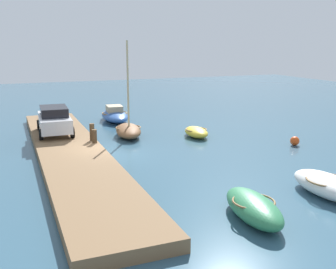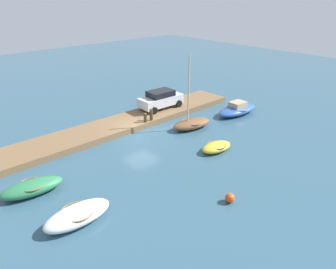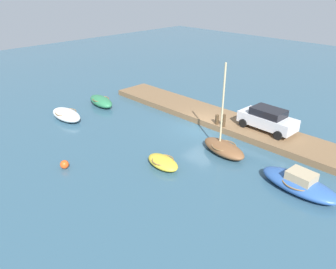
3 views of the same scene
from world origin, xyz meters
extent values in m
plane|color=#33566B|center=(0.00, 0.00, 0.00)|extent=(84.00, 84.00, 0.00)
cube|color=brown|center=(0.00, -1.89, 0.24)|extent=(22.05, 3.33, 0.47)
ellipsoid|color=gold|center=(-1.96, 6.24, 0.31)|extent=(2.56, 1.53, 0.61)
torus|color=olive|center=(-1.96, 6.24, 0.48)|extent=(1.49, 1.49, 0.07)
ellipsoid|color=#2D569E|center=(-9.03, 2.75, 0.40)|extent=(4.56, 2.19, 0.79)
torus|color=olive|center=(-9.03, 2.75, 0.62)|extent=(2.07, 2.07, 0.07)
cube|color=tan|center=(-9.07, 2.75, 0.91)|extent=(1.48, 1.23, 0.54)
ellipsoid|color=#2D7A4C|center=(9.72, 2.73, 0.41)|extent=(3.56, 1.88, 0.82)
torus|color=olive|center=(9.72, 2.73, 0.64)|extent=(1.67, 1.67, 0.07)
ellipsoid|color=white|center=(8.99, 6.63, 0.42)|extent=(3.47, 1.63, 0.84)
torus|color=olive|center=(8.99, 6.63, 0.65)|extent=(1.68, 1.68, 0.07)
ellipsoid|color=brown|center=(-3.59, 2.23, 0.39)|extent=(3.66, 2.15, 0.78)
torus|color=olive|center=(-3.59, 2.23, 0.60)|extent=(1.88, 1.88, 0.07)
cylinder|color=#C6B284|center=(-3.21, 2.16, 3.31)|extent=(0.12, 0.12, 5.38)
cylinder|color=#47331E|center=(-1.56, -0.47, 0.96)|extent=(0.27, 0.27, 0.96)
cylinder|color=#47331E|center=(-0.93, -0.47, 0.85)|extent=(0.27, 0.27, 0.75)
cube|color=silver|center=(-4.13, -2.23, 1.19)|extent=(4.20, 1.89, 0.80)
cube|color=black|center=(-4.13, -2.23, 1.85)|extent=(2.37, 1.61, 0.52)
cylinder|color=black|center=(-2.65, -1.41, 0.79)|extent=(0.65, 0.24, 0.64)
cylinder|color=black|center=(-2.71, -3.15, 0.79)|extent=(0.65, 0.24, 0.64)
cylinder|color=black|center=(-5.54, -1.30, 0.79)|extent=(0.65, 0.24, 0.64)
cylinder|color=black|center=(-5.61, -3.04, 0.79)|extent=(0.65, 0.24, 0.64)
sphere|color=#E54C19|center=(2.15, 10.63, 0.27)|extent=(0.53, 0.53, 0.53)
camera|label=1|loc=(20.40, -4.69, 5.90)|focal=42.77mm
camera|label=2|loc=(14.32, 19.08, 10.57)|focal=34.65mm
camera|label=3|loc=(-14.64, 18.45, 10.62)|focal=35.36mm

